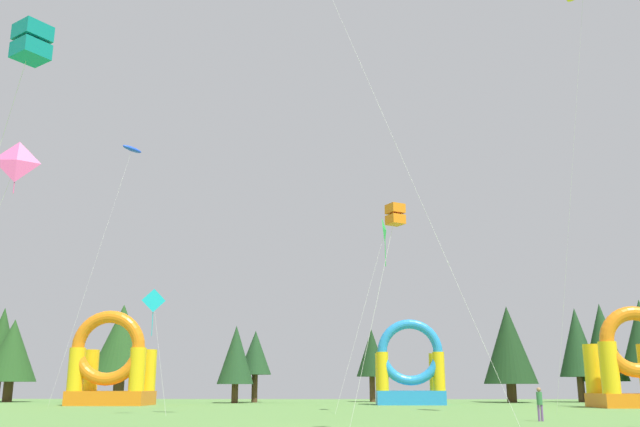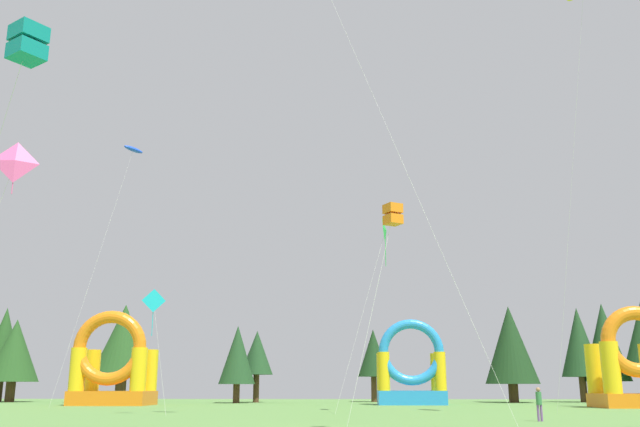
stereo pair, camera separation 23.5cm
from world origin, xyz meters
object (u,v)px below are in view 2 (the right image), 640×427
object	(u,v)px
inflatable_blue_arch	(634,369)
kite_pink_diamond	(15,163)
kite_orange_box	(393,215)
kite_green_diamond	(386,232)
kite_teal_box	(28,44)
inflatable_yellow_castle	(411,374)
inflatable_orange_dome	(112,371)
kite_cyan_diamond	(154,303)
person_midfield	(539,401)
kite_blue_parafoil	(133,150)

from	to	relation	value
inflatable_blue_arch	kite_pink_diamond	bearing A→B (deg)	-140.19
kite_orange_box	kite_green_diamond	bearing A→B (deg)	87.45
kite_teal_box	inflatable_yellow_castle	xyz separation A→B (m)	(14.64, 43.70, -8.69)
kite_pink_diamond	kite_teal_box	bearing A→B (deg)	-62.64
kite_teal_box	inflatable_yellow_castle	world-z (taller)	kite_teal_box
inflatable_blue_arch	inflatable_yellow_castle	size ratio (longest dim) A/B	1.04
inflatable_blue_arch	inflatable_orange_dome	size ratio (longest dim) A/B	0.96
kite_green_diamond	kite_cyan_diamond	bearing A→B (deg)	-164.22
person_midfield	inflatable_yellow_castle	distance (m)	27.49
person_midfield	inflatable_orange_dome	bearing A→B (deg)	138.38
kite_pink_diamond	inflatable_yellow_castle	size ratio (longest dim) A/B	1.50
inflatable_yellow_castle	kite_cyan_diamond	bearing A→B (deg)	-129.38
inflatable_orange_dome	kite_teal_box	bearing A→B (deg)	-75.20
kite_cyan_diamond	kite_pink_diamond	world-z (taller)	kite_pink_diamond
kite_cyan_diamond	kite_pink_diamond	bearing A→B (deg)	-95.60
kite_teal_box	kite_blue_parafoil	bearing A→B (deg)	104.09
kite_blue_parafoil	inflatable_orange_dome	size ratio (longest dim) A/B	2.92
kite_blue_parafoil	kite_green_diamond	bearing A→B (deg)	-31.98
kite_teal_box	inflatable_orange_dome	size ratio (longest dim) A/B	1.51
kite_pink_diamond	inflatable_blue_arch	xyz separation A→B (m)	(34.79, 28.99, -7.36)
person_midfield	inflatable_yellow_castle	xyz separation A→B (m)	(-3.62, 27.20, 1.66)
kite_cyan_diamond	kite_orange_box	bearing A→B (deg)	-48.48
kite_cyan_diamond	kite_blue_parafoil	world-z (taller)	kite_blue_parafoil
person_midfield	kite_blue_parafoil	bearing A→B (deg)	138.30
kite_teal_box	inflatable_orange_dome	xyz separation A→B (m)	(-10.88, 41.19, -8.46)
kite_green_diamond	kite_orange_box	distance (m)	19.47
kite_teal_box	kite_orange_box	size ratio (longest dim) A/B	1.41
kite_teal_box	kite_green_diamond	size ratio (longest dim) A/B	0.97
kite_green_diamond	kite_orange_box	xyz separation A→B (m)	(-0.85, -19.13, -3.54)
kite_cyan_diamond	kite_pink_diamond	xyz separation A→B (m)	(-1.50, -15.34, 3.75)
inflatable_blue_arch	inflatable_yellow_castle	xyz separation A→B (m)	(-16.23, 7.13, -0.24)
kite_cyan_diamond	kite_blue_parafoil	xyz separation A→B (m)	(-7.80, 17.77, 16.01)
kite_pink_diamond	inflatable_yellow_castle	distance (m)	41.32
inflatable_blue_arch	person_midfield	bearing A→B (deg)	-122.15
kite_blue_parafoil	kite_pink_diamond	bearing A→B (deg)	-79.24
inflatable_yellow_castle	inflatable_orange_dome	bearing A→B (deg)	-174.36
kite_pink_diamond	kite_blue_parafoil	distance (m)	35.87
person_midfield	inflatable_orange_dome	world-z (taller)	inflatable_orange_dome
kite_pink_diamond	inflatable_orange_dome	bearing A→B (deg)	101.70
kite_pink_diamond	inflatable_orange_dome	world-z (taller)	kite_pink_diamond
kite_teal_box	inflatable_yellow_castle	bearing A→B (deg)	71.48
kite_green_diamond	kite_pink_diamond	world-z (taller)	kite_green_diamond
kite_green_diamond	person_midfield	distance (m)	16.21
kite_orange_box	person_midfield	world-z (taller)	kite_orange_box
kite_blue_parafoil	person_midfield	xyz separation A→B (m)	(28.47, -24.19, -21.52)
kite_orange_box	inflatable_yellow_castle	bearing A→B (deg)	84.15
kite_cyan_diamond	person_midfield	xyz separation A→B (m)	(20.67, -6.42, -5.51)
kite_green_diamond	inflatable_orange_dome	world-z (taller)	kite_green_diamond
inflatable_blue_arch	inflatable_yellow_castle	world-z (taller)	inflatable_blue_arch
person_midfield	kite_cyan_diamond	bearing A→B (deg)	161.40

